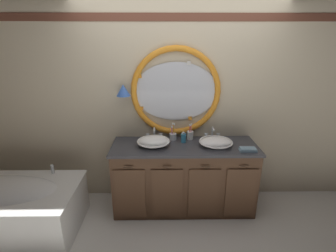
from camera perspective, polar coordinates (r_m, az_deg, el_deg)
name	(u,v)px	position (r m, az deg, el deg)	size (l,w,h in m)	color
ground_plane	(180,218)	(3.29, 2.65, -20.20)	(14.00, 14.00, 0.00)	silver
back_wall_assembly	(178,103)	(3.22, 2.31, 5.33)	(6.40, 0.26, 2.60)	beige
vanity_counter	(184,176)	(3.25, 3.59, -11.34)	(1.77, 0.62, 0.87)	brown
bathtub	(0,206)	(3.49, -33.80, -14.83)	(1.73, 0.87, 0.64)	white
sink_basin_left	(153,141)	(3.00, -3.32, -3.50)	(0.39, 0.39, 0.12)	white
sink_basin_right	(216,142)	(3.07, 10.81, -3.56)	(0.40, 0.40, 0.10)	white
faucet_set_left	(154,134)	(3.22, -3.15, -1.91)	(0.22, 0.14, 0.15)	silver
faucet_set_right	(212,134)	(3.28, 10.04, -1.79)	(0.21, 0.14, 0.16)	silver
toothbrush_holder_left	(173,136)	(3.20, 1.14, -2.27)	(0.09, 0.09, 0.22)	silver
toothbrush_holder_right	(190,135)	(3.23, 5.04, -1.97)	(0.09, 0.09, 0.21)	white
soap_dispenser	(183,138)	(3.12, 3.54, -2.65)	(0.06, 0.07, 0.14)	#388EBC
folded_hand_towel	(248,150)	(3.03, 17.71, -5.12)	(0.19, 0.10, 0.04)	#7593A8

